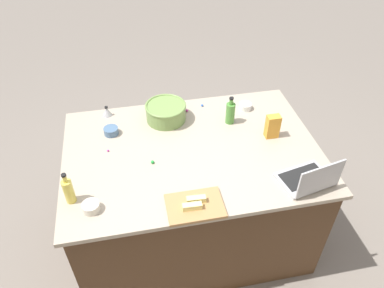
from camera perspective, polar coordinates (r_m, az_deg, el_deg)
ground_plane at (r=3.13m, az=0.00°, el=-13.27°), size 12.00×12.00×0.00m
island_counter at (r=2.77m, az=0.00°, el=-7.81°), size 1.69×1.17×0.90m
laptop at (r=2.30m, az=17.70°, el=-5.15°), size 0.35×0.29×0.22m
mixing_bowl_large at (r=2.68m, az=-4.07°, el=5.00°), size 0.30×0.30×0.13m
bottle_oil at (r=2.19m, az=-18.55°, el=-6.84°), size 0.06×0.06×0.21m
bottle_olive at (r=2.65m, az=5.95°, el=4.86°), size 0.07×0.07×0.21m
cutting_board at (r=2.11m, az=0.46°, el=-9.54°), size 0.32×0.23×0.02m
butter_stick_left at (r=2.10m, az=0.65°, el=-8.56°), size 0.11×0.04×0.04m
butter_stick_right at (r=2.07m, az=0.03°, el=-9.63°), size 0.11×0.04×0.04m
ramekin_small at (r=2.16m, az=-15.35°, el=-9.38°), size 0.10×0.10×0.05m
ramekin_medium at (r=2.84m, az=8.24°, el=5.81°), size 0.09×0.09×0.05m
ramekin_wide at (r=2.63m, az=-12.40°, el=1.98°), size 0.10×0.10×0.05m
kitchen_timer at (r=2.80m, az=-13.03°, el=4.94°), size 0.07×0.07×0.08m
candy_bag at (r=2.57m, az=12.35°, el=2.67°), size 0.09×0.06×0.17m
candy_0 at (r=2.50m, az=-12.86°, el=-1.00°), size 0.01×0.01×0.01m
candy_1 at (r=2.78m, az=-0.79°, el=5.20°), size 0.02×0.02×0.02m
candy_2 at (r=2.36m, az=-6.13°, el=-2.79°), size 0.02×0.02×0.02m
candy_3 at (r=2.84m, az=1.58°, el=6.01°), size 0.02×0.02×0.02m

